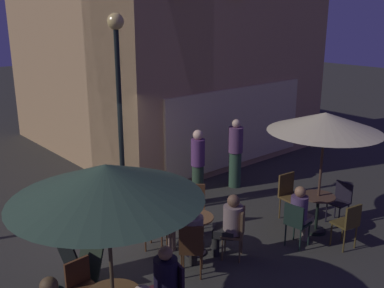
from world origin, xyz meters
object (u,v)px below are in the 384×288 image
(cafe_chair_2, at_px, (348,222))
(cafe_chair_11, at_px, (238,229))
(cafe_chair_4, at_px, (81,283))
(patron_seated_6, at_px, (230,222))
(patio_umbrella_0, at_px, (325,123))
(cafe_chair_9, at_px, (151,221))
(cafe_chair_10, at_px, (191,246))
(patron_seated_0, at_px, (300,212))
(patron_seated_4, at_px, (158,214))
(patron_seated_3, at_px, (162,282))
(cafe_chair_1, at_px, (296,221))
(cafe_chair_0, at_px, (289,192))
(patron_standing_7, at_px, (198,166))
(menu_sandwich_board, at_px, (82,259))
(street_lamp_near_corner, at_px, (118,83))
(patron_standing_8, at_px, (235,153))
(patio_umbrella_1, at_px, (106,183))
(patron_seated_5, at_px, (192,235))
(cafe_table_0, at_px, (318,207))
(cafe_chair_7, at_px, (172,288))
(cafe_chair_3, at_px, (341,198))
(cafe_chair_8, at_px, (195,204))
(cafe_table_2, at_px, (195,228))

(cafe_chair_2, relative_size, cafe_chair_11, 0.94)
(cafe_chair_4, height_order, patron_seated_6, patron_seated_6)
(patio_umbrella_0, height_order, cafe_chair_9, patio_umbrella_0)
(cafe_chair_10, xyz_separation_m, patron_seated_0, (2.24, -0.49, 0.09))
(patron_seated_4, bearing_deg, patron_seated_3, -71.06)
(cafe_chair_2, height_order, cafe_chair_10, cafe_chair_10)
(cafe_chair_1, relative_size, cafe_chair_4, 1.03)
(cafe_chair_0, distance_m, cafe_chair_9, 3.07)
(patio_umbrella_0, distance_m, patron_standing_7, 3.05)
(menu_sandwich_board, xyz_separation_m, cafe_chair_11, (2.45, -1.10, 0.13))
(street_lamp_near_corner, relative_size, patron_seated_4, 3.38)
(patron_seated_3, xyz_separation_m, patron_standing_8, (4.51, 2.98, 0.19))
(patio_umbrella_1, xyz_separation_m, cafe_chair_2, (4.54, -0.68, -1.73))
(patron_seated_5, distance_m, patron_standing_7, 2.87)
(cafe_table_0, distance_m, patron_seated_4, 3.16)
(patio_umbrella_1, relative_size, cafe_chair_7, 2.73)
(cafe_chair_1, relative_size, cafe_chair_10, 0.90)
(menu_sandwich_board, distance_m, cafe_chair_2, 4.76)
(patron_seated_6, bearing_deg, patron_seated_4, -0.19)
(cafe_chair_4, bearing_deg, patron_standing_8, 107.48)
(menu_sandwich_board, distance_m, cafe_chair_11, 2.69)
(cafe_chair_0, distance_m, cafe_chair_7, 4.07)
(cafe_chair_0, xyz_separation_m, cafe_chair_9, (-2.94, 0.85, -0.03))
(cafe_chair_4, bearing_deg, cafe_chair_3, 78.31)
(menu_sandwich_board, bearing_deg, cafe_chair_8, -3.20)
(cafe_table_0, height_order, cafe_chair_9, cafe_chair_9)
(patron_seated_6, height_order, patron_standing_8, patron_standing_8)
(cafe_table_0, distance_m, cafe_chair_1, 0.82)
(patron_seated_3, bearing_deg, cafe_chair_3, -166.16)
(patio_umbrella_1, height_order, patron_standing_8, patio_umbrella_1)
(cafe_chair_9, relative_size, cafe_chair_10, 0.95)
(cafe_table_2, distance_m, patron_seated_6, 0.65)
(cafe_chair_9, height_order, patron_seated_6, patron_seated_6)
(cafe_chair_10, bearing_deg, cafe_chair_4, 125.47)
(cafe_chair_9, relative_size, patron_standing_7, 0.53)
(cafe_chair_11, xyz_separation_m, patron_seated_4, (-0.86, 1.17, 0.14))
(patron_seated_5, bearing_deg, cafe_chair_9, 46.90)
(patron_standing_7, height_order, patron_standing_8, patron_standing_7)
(street_lamp_near_corner, height_order, patio_umbrella_0, street_lamp_near_corner)
(cafe_table_2, bearing_deg, street_lamp_near_corner, 95.80)
(cafe_chair_10, bearing_deg, patron_standing_8, -10.36)
(cafe_chair_1, distance_m, patron_seated_6, 1.31)
(menu_sandwich_board, xyz_separation_m, patron_standing_8, (4.89, 1.33, 0.44))
(cafe_chair_11, relative_size, patron_standing_7, 0.54)
(cafe_chair_1, distance_m, cafe_chair_11, 1.18)
(cafe_table_0, distance_m, cafe_table_2, 2.56)
(cafe_table_0, distance_m, cafe_chair_11, 1.94)
(cafe_chair_1, bearing_deg, cafe_chair_2, -50.33)
(cafe_chair_3, relative_size, cafe_chair_10, 0.88)
(cafe_chair_0, xyz_separation_m, cafe_chair_2, (-0.23, -1.52, -0.04))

